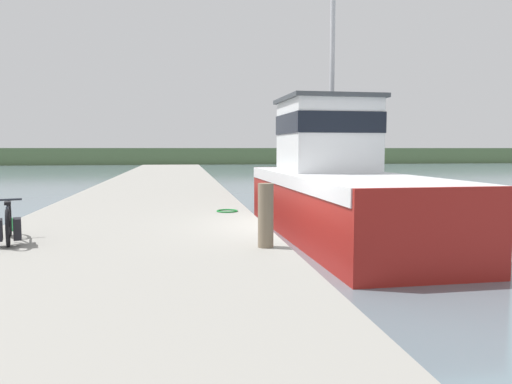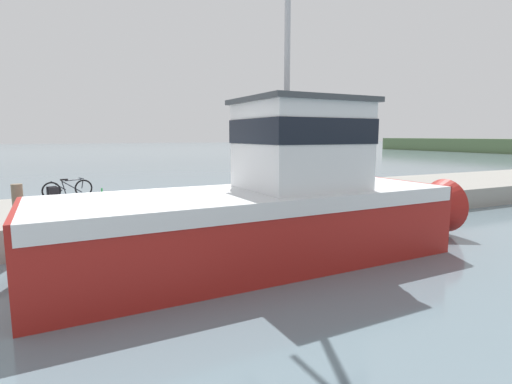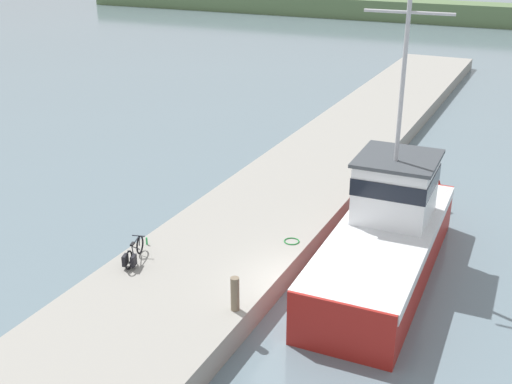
% 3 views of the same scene
% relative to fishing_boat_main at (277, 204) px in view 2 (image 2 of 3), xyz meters
% --- Properties ---
extents(ground_plane, '(320.00, 320.00, 0.00)m').
position_rel_fishing_boat_main_xyz_m(ground_plane, '(-1.76, -3.44, -1.39)').
color(ground_plane, slate).
extents(dock_pier, '(5.45, 80.00, 0.82)m').
position_rel_fishing_boat_main_xyz_m(dock_pier, '(-5.25, -3.44, -0.99)').
color(dock_pier, gray).
rests_on(dock_pier, ground_plane).
extents(fishing_boat_main, '(3.37, 11.64, 10.20)m').
position_rel_fishing_boat_main_xyz_m(fishing_boat_main, '(0.00, 0.00, 0.00)').
color(fishing_boat_main, maroon).
rests_on(fishing_boat_main, ground_plane).
extents(bicycle_touring, '(0.73, 1.67, 0.71)m').
position_rel_fishing_boat_main_xyz_m(bicycle_touring, '(-7.18, -4.68, -0.26)').
color(bicycle_touring, black).
rests_on(bicycle_touring, dock_pier).
extents(mooring_post, '(0.25, 0.25, 1.05)m').
position_rel_fishing_boat_main_xyz_m(mooring_post, '(-2.91, -5.67, -0.06)').
color(mooring_post, '#756651').
rests_on(mooring_post, dock_pier).
extents(hose_coil, '(0.54, 0.54, 0.04)m').
position_rel_fishing_boat_main_xyz_m(hose_coil, '(-3.12, -0.99, -0.56)').
color(hose_coil, '#197A2D').
rests_on(hose_coil, dock_pier).
extents(water_bottle_on_curb, '(0.06, 0.06, 0.26)m').
position_rel_fishing_boat_main_xyz_m(water_bottle_on_curb, '(-7.56, -3.36, -0.45)').
color(water_bottle_on_curb, green).
rests_on(water_bottle_on_curb, dock_pier).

